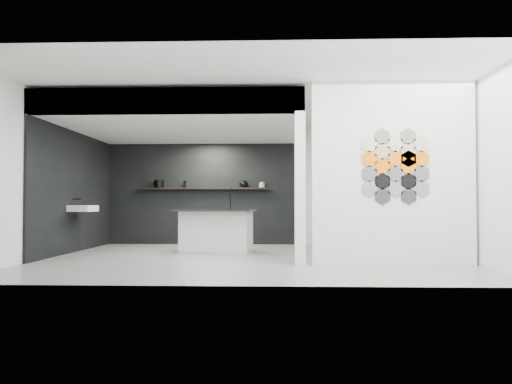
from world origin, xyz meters
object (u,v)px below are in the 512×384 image
object	(u,v)px
utensil_cup	(161,185)
kitchen_island	(216,230)
kettle	(244,184)
glass_vase	(262,185)
stockpot	(159,184)
partition_panel	(392,173)
bottle_dark	(185,184)
wall_basin	(83,208)
glass_bowl	(262,185)

from	to	relation	value
utensil_cup	kitchen_island	bearing A→B (deg)	-48.78
kettle	glass_vase	distance (m)	0.43
stockpot	glass_vase	size ratio (longest dim) A/B	1.69
partition_panel	kitchen_island	xyz separation A→B (m)	(-2.95, 2.17, -0.97)
kitchen_island	stockpot	size ratio (longest dim) A/B	7.83
partition_panel	bottle_dark	size ratio (longest dim) A/B	17.85
wall_basin	kitchen_island	distance (m)	2.58
bottle_dark	glass_bowl	bearing A→B (deg)	0.00
wall_basin	kitchen_island	size ratio (longest dim) A/B	0.36
bottle_dark	utensil_cup	world-z (taller)	bottle_dark
partition_panel	wall_basin	xyz separation A→B (m)	(-5.46, 1.80, -0.55)
wall_basin	kitchen_island	bearing A→B (deg)	8.33
kettle	glass_vase	xyz separation A→B (m)	(0.42, 0.00, -0.02)
glass_bowl	utensil_cup	size ratio (longest dim) A/B	1.28
stockpot	bottle_dark	bearing A→B (deg)	0.00
glass_vase	utensil_cup	distance (m)	2.36
kitchen_island	wall_basin	bearing A→B (deg)	-160.28
partition_panel	glass_vase	xyz separation A→B (m)	(-2.08, 3.87, -0.02)
bottle_dark	utensil_cup	bearing A→B (deg)	180.00
wall_basin	kitchen_island	world-z (taller)	kitchen_island
wall_basin	kitchen_island	xyz separation A→B (m)	(2.52, 0.37, -0.42)
partition_panel	kettle	world-z (taller)	partition_panel
kettle	utensil_cup	size ratio (longest dim) A/B	1.81
utensil_cup	stockpot	bearing A→B (deg)	180.00
partition_panel	kettle	bearing A→B (deg)	122.89
kettle	glass_bowl	bearing A→B (deg)	14.52
partition_panel	kettle	size ratio (longest dim) A/B	14.54
stockpot	bottle_dark	distance (m)	0.60
kitchen_island	kettle	world-z (taller)	kettle
kitchen_island	utensil_cup	world-z (taller)	utensil_cup
stockpot	glass_vase	world-z (taller)	stockpot
glass_bowl	bottle_dark	xyz separation A→B (m)	(-1.79, 0.00, 0.03)
partition_panel	wall_basin	size ratio (longest dim) A/B	4.67
glass_bowl	bottle_dark	distance (m)	1.80
stockpot	utensil_cup	world-z (taller)	stockpot
kettle	bottle_dark	bearing A→B (deg)	-165.48
kitchen_island	kettle	distance (m)	2.01
kettle	bottle_dark	xyz separation A→B (m)	(-1.37, 0.00, -0.00)
kitchen_island	kettle	size ratio (longest dim) A/B	8.70
bottle_dark	kettle	bearing A→B (deg)	0.00
bottle_dark	stockpot	bearing A→B (deg)	180.00
wall_basin	stockpot	distance (m)	2.36
partition_panel	stockpot	xyz separation A→B (m)	(-4.47, 3.87, 0.01)
partition_panel	glass_bowl	bearing A→B (deg)	118.23
kitchen_island	glass_vase	distance (m)	2.13
glass_vase	glass_bowl	bearing A→B (deg)	0.00
partition_panel	bottle_dark	bearing A→B (deg)	135.04
glass_vase	bottle_dark	bearing A→B (deg)	180.00
wall_basin	utensil_cup	size ratio (longest dim) A/B	5.64
utensil_cup	bottle_dark	bearing A→B (deg)	0.00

